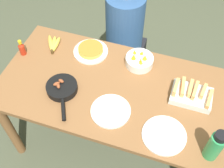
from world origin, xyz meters
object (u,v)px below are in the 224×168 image
Objects in this scene: melon_tray at (191,95)px; fruit_bowl_mango at (139,61)px; banana_bunch at (53,44)px; skillet at (62,88)px; frittata_plate_center at (91,50)px; water_bottle at (215,146)px; hot_sauce_bottle at (22,48)px; empty_plate_far_left at (111,111)px; empty_plate_near_front at (164,135)px; person_figure at (124,45)px.

fruit_bowl_mango reaches higher than melon_tray.
banana_bunch is 0.44m from skillet.
fruit_bowl_mango is (0.67, 0.03, 0.02)m from banana_bunch.
fruit_bowl_mango reaches higher than frittata_plate_center.
water_bottle reaches higher than hot_sauce_bottle.
fruit_bowl_mango is (0.06, 0.45, 0.03)m from empty_plate_far_left.
skillet is 0.73m from empty_plate_near_front.
hot_sauce_bottle is (-0.78, 0.28, 0.05)m from empty_plate_far_left.
person_figure is (-0.80, 0.95, -0.36)m from water_bottle.
hot_sauce_bottle is at bearing -159.98° from frittata_plate_center.
fruit_bowl_mango is 0.79m from water_bottle.
hot_sauce_bottle is at bearing -168.51° from fruit_bowl_mango.
skillet is 0.48m from hot_sauce_bottle.
frittata_plate_center is 0.84m from empty_plate_near_front.
skillet is at bearing -56.69° from banana_bunch.
person_figure is at bearing 43.38° from hot_sauce_bottle.
frittata_plate_center is at bearing 149.86° from water_bottle.
melon_tray is 2.01× the size of hot_sauce_bottle.
person_figure is at bearing 129.81° from water_bottle.
melon_tray is 1.31× the size of fruit_bowl_mango.
banana_bunch is 1.08m from melon_tray.
water_bottle reaches higher than melon_tray.
fruit_bowl_mango is at bearing 119.77° from empty_plate_near_front.
water_bottle is at bearing -65.46° from melon_tray.
person_figure reaches higher than frittata_plate_center.
person_figure is (-0.63, 0.59, -0.29)m from melon_tray.
banana_bunch is 0.74m from empty_plate_far_left.
empty_plate_near_front is 0.21× the size of person_figure.
person_figure is at bearing 44.94° from banana_bunch.
water_bottle is (0.63, -0.09, 0.10)m from empty_plate_far_left.
fruit_bowl_mango is (-0.40, 0.18, 0.00)m from melon_tray.
empty_plate_near_front is 0.36m from empty_plate_far_left.
banana_bunch is 1.08m from empty_plate_near_front.
melon_tray reaches higher than empty_plate_far_left.
melon_tray is at bearing -0.46° from hot_sauce_bottle.
banana_bunch is at bearing -174.74° from frittata_plate_center.
water_bottle is at bearing -14.80° from hot_sauce_bottle.
melon_tray is 0.79m from frittata_plate_center.
person_figure reaches higher than banana_bunch.
melon_tray is 1.24m from hot_sauce_bottle.
empty_plate_far_left is at bearing -55.56° from frittata_plate_center.
melon_tray reaches higher than empty_plate_near_front.
hot_sauce_bottle is at bearing 179.54° from melon_tray.
fruit_bowl_mango is at bearing -60.59° from person_figure.
empty_plate_near_front is (-0.11, -0.33, -0.03)m from melon_tray.
empty_plate_far_left is at bearing 171.53° from water_bottle.
empty_plate_near_front is (0.67, -0.51, -0.01)m from frittata_plate_center.
banana_bunch is 0.72× the size of empty_plate_far_left.
melon_tray reaches higher than frittata_plate_center.
banana_bunch reaches higher than empty_plate_far_left.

